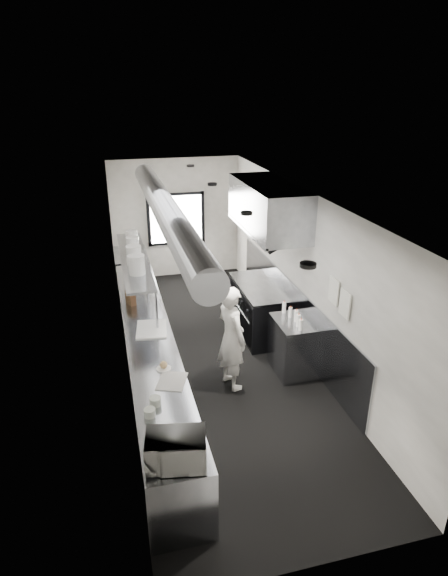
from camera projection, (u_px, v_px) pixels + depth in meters
floor at (216, 357)px, 8.20m from camera, size 3.00×8.00×0.01m
ceiling at (214, 196)px, 7.09m from camera, size 3.00×8.00×0.01m
wall_back at (176, 219)px, 11.20m from camera, size 3.00×0.02×2.80m
wall_front at (322, 456)px, 4.09m from camera, size 3.00×0.02×2.80m
wall_left at (120, 291)px, 7.30m from camera, size 0.02×8.00×2.80m
wall_right at (302, 274)px, 7.98m from camera, size 0.02×8.00×2.80m
wall_cladding at (291, 312)px, 8.58m from camera, size 0.03×5.50×1.10m
hvac_duct at (165, 209)px, 7.38m from camera, size 0.40×6.40×0.40m
service_window at (176, 219)px, 11.17m from camera, size 1.36×0.05×1.25m
exhaust_hood at (268, 207)px, 8.12m from camera, size 0.81×2.20×0.88m
prep_counter at (150, 358)px, 7.32m from camera, size 0.70×6.00×0.90m
pass_shelf at (135, 260)px, 8.21m from camera, size 0.45×3.00×0.68m
range at (261, 309)px, 8.87m from camera, size 0.88×1.60×0.94m
bottle_station at (295, 346)px, 7.66m from camera, size 0.65×0.80×0.90m
far_work_table at (132, 273)px, 10.61m from camera, size 0.70×1.20×0.90m
notice_sheet_a at (334, 291)px, 6.83m from camera, size 0.02×0.28×0.38m
notice_sheet_b at (345, 304)px, 6.54m from camera, size 0.02×0.28×0.38m
line_cook at (231, 338)px, 7.14m from camera, size 0.55×0.69×1.66m
microwave at (176, 450)px, 4.63m from camera, size 0.61×0.50×0.32m
deli_tub_a at (150, 413)px, 5.34m from camera, size 0.17×0.17×0.09m
deli_tub_b at (155, 401)px, 5.52m from camera, size 0.15×0.15×0.10m
newspaper at (172, 381)px, 5.97m from camera, size 0.46×0.51×0.01m
small_plate at (164, 369)px, 6.23m from camera, size 0.20×0.20×0.02m
pastry at (164, 365)px, 6.20m from camera, size 0.10×0.10×0.10m
cutting_board at (152, 329)px, 7.22m from camera, size 0.52×0.65×0.02m
knife_block at (131, 298)px, 8.01m from camera, size 0.17×0.24×0.23m
plate_stack_a at (137, 265)px, 7.46m from camera, size 0.33×0.33×0.31m
plate_stack_b at (134, 255)px, 7.85m from camera, size 0.27×0.27×0.32m
plate_stack_c at (133, 246)px, 8.30m from camera, size 0.25×0.25×0.32m
plate_stack_d at (132, 239)px, 8.64m from camera, size 0.21×0.21×0.33m
squeeze_bottle_a at (301, 325)px, 7.17m from camera, size 0.08×0.08×0.18m
squeeze_bottle_b at (298, 321)px, 7.28m from camera, size 0.08×0.08×0.20m
squeeze_bottle_c at (296, 316)px, 7.44m from camera, size 0.08×0.08×0.19m
squeeze_bottle_d at (290, 312)px, 7.57m from camera, size 0.07×0.07×0.17m
squeeze_bottle_e at (284, 307)px, 7.72m from camera, size 0.08×0.08×0.19m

